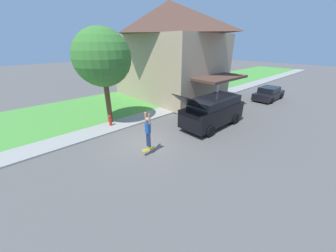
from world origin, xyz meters
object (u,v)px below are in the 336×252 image
Objects in this scene: car_down_street at (269,94)px; skateboard at (148,149)px; lawn_tree_near at (102,58)px; suv_parked at (213,111)px; skateboarder at (148,130)px; fire_hydrant at (110,121)px.

skateboard is at bearing -90.22° from car_down_street.
car_down_street is at bearing 89.78° from skateboard.
car_down_street is at bearing 70.50° from lawn_tree_near.
suv_parked is 5.77m from skateboarder.
skateboarder reaches higher than skateboard.
suv_parked is at bearing 89.33° from skateboarder.
lawn_tree_near is 8.41m from suv_parked.
skateboard is (5.44, -0.52, -4.40)m from lawn_tree_near.
car_down_street is (5.50, 15.54, -4.04)m from lawn_tree_near.
fire_hydrant is at bearing 178.02° from skateboarder.
skateboard is 1.07× the size of fire_hydrant.
skateboarder is at bearing -1.98° from fire_hydrant.
suv_parked reaches higher than car_down_street.
suv_parked is 3.03× the size of skateboarder.
skateboard is 4.80m from fire_hydrant.
suv_parked is 10.28m from car_down_street.
skateboard is (-0.01, -0.03, -1.16)m from skateboarder.
lawn_tree_near is 16.97m from car_down_street.
fire_hydrant is (-4.80, 0.17, -0.98)m from skateboarder.
skateboard is (-0.07, -5.79, -0.86)m from suv_parked.
suv_parked is 7.45m from fire_hydrant.
fire_hydrant is at bearing -131.03° from suv_parked.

